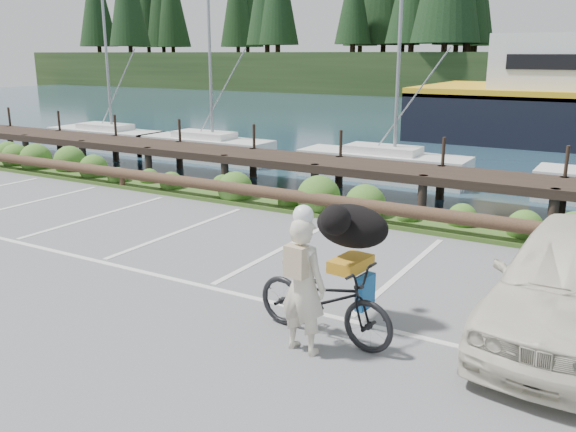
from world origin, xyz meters
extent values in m
plane|color=#5C5C5F|center=(0.00, 0.00, 0.00)|extent=(72.00, 72.00, 0.00)
plane|color=#1C3343|center=(0.00, 48.00, -1.20)|extent=(160.00, 160.00, 0.00)
cube|color=#3D5B21|center=(0.00, 5.30, 0.05)|extent=(34.00, 1.60, 0.10)
imported|color=black|center=(2.54, -1.06, 0.57)|extent=(2.23, 0.99, 1.14)
imported|color=beige|center=(2.49, -1.56, 0.92)|extent=(0.72, 0.52, 1.85)
ellipsoid|color=black|center=(2.62, -0.37, 1.45)|extent=(0.66, 1.15, 0.63)
imported|color=silver|center=(5.51, 0.68, 0.83)|extent=(2.26, 4.96, 1.65)
camera|label=1|loc=(6.07, -8.03, 3.84)|focal=38.00mm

